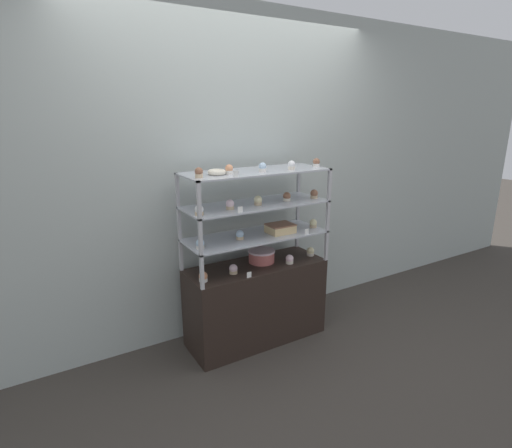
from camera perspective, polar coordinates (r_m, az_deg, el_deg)
ground_plane at (r=3.43m, az=0.00°, el=-15.89°), size 20.00×20.00×0.00m
back_wall at (r=3.27m, az=-3.21°, el=6.93°), size 8.00×0.05×2.60m
display_base at (r=3.27m, az=0.00°, el=-11.10°), size 1.10×0.42×0.64m
display_riser_lower at (r=3.06m, az=0.00°, el=-1.86°), size 1.10×0.42×0.25m
display_riser_middle at (r=3.00m, az=0.00°, el=2.64°), size 1.10×0.42×0.25m
display_riser_upper at (r=2.95m, az=0.00°, el=7.31°), size 1.10×0.42×0.25m
layer_cake_centerpiece at (r=3.18m, az=0.80°, el=-4.57°), size 0.21×0.21×0.10m
sheet_cake_frosted at (r=3.11m, az=3.50°, el=-0.62°), size 0.20×0.16×0.07m
cupcake_0 at (r=2.86m, az=-7.55°, el=-7.50°), size 0.06×0.06×0.07m
cupcake_1 at (r=2.97m, az=-3.26°, el=-6.48°), size 0.06×0.06×0.07m
cupcake_2 at (r=3.17m, az=4.82°, el=-5.06°), size 0.06×0.06×0.07m
cupcake_3 at (r=3.36m, az=7.78°, el=-3.94°), size 0.06×0.06×0.07m
price_tag_0 at (r=2.90m, az=-0.99°, el=-7.27°), size 0.04×0.00×0.04m
cupcake_4 at (r=2.77m, az=-7.98°, el=-2.86°), size 0.06×0.06×0.07m
cupcake_5 at (r=2.95m, az=-2.32°, el=-1.59°), size 0.06×0.06×0.07m
cupcake_6 at (r=3.28m, az=8.18°, el=0.07°), size 0.06×0.06×0.07m
price_tag_1 at (r=3.09m, az=7.25°, el=-1.08°), size 0.04×0.00×0.04m
cupcake_7 at (r=2.67m, az=-8.13°, el=1.93°), size 0.06×0.06×0.07m
cupcake_8 at (r=2.81m, az=-3.73°, el=2.77°), size 0.06×0.06×0.07m
cupcake_9 at (r=2.94m, az=0.29°, el=3.35°), size 0.06×0.06×0.07m
cupcake_10 at (r=3.08m, az=4.42°, el=3.89°), size 0.06×0.06×0.07m
cupcake_11 at (r=3.20m, az=8.30°, el=4.24°), size 0.06×0.06×0.07m
price_tag_2 at (r=2.71m, az=-2.27°, el=2.07°), size 0.04×0.00×0.04m
cupcake_12 at (r=2.65m, az=-8.16°, el=7.26°), size 0.05×0.05×0.07m
cupcake_13 at (r=2.78m, az=-3.86°, el=7.77°), size 0.05×0.05×0.07m
cupcake_14 at (r=2.88m, az=0.94°, el=8.08°), size 0.05×0.05×0.07m
cupcake_15 at (r=3.00m, az=5.11°, el=8.34°), size 0.05×0.05×0.07m
cupcake_16 at (r=3.18m, az=8.62°, el=8.65°), size 0.05×0.05×0.07m
price_tag_3 at (r=2.65m, az=-2.92°, el=7.17°), size 0.04×0.00×0.04m
donut_glazed at (r=2.76m, az=-5.64°, el=7.38°), size 0.13×0.13×0.04m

